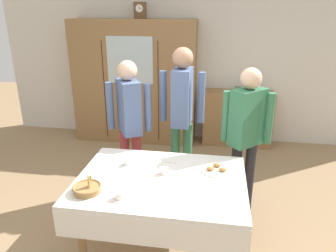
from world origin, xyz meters
TOP-DOWN VIEW (x-y plane):
  - ground_plane at (0.00, 0.00)m, footprint 12.00×12.00m
  - back_wall at (0.00, 2.65)m, footprint 6.40×0.10m
  - dining_table at (0.00, -0.24)m, footprint 1.49×1.10m
  - wall_cabinet at (-0.90, 2.35)m, footprint 2.00×0.46m
  - mantel_clock at (-0.77, 2.35)m, footprint 0.18×0.11m
  - bookshelf_low at (0.80, 2.41)m, footprint 1.10×0.35m
  - book_stack at (0.80, 2.41)m, footprint 0.16×0.22m
  - tea_cup_center at (-0.36, 0.01)m, footprint 0.13×0.13m
  - tea_cup_back_edge at (-0.26, -0.57)m, footprint 0.13×0.13m
  - tea_cup_mid_right at (0.02, -0.12)m, footprint 0.13×0.13m
  - bread_basket at (-0.56, -0.51)m, footprint 0.24×0.24m
  - pastry_plate at (0.48, 0.02)m, footprint 0.28×0.28m
  - spoon_front_edge at (0.17, -0.35)m, footprint 0.12×0.02m
  - spoon_mid_right at (0.06, 0.11)m, footprint 0.12×0.02m
  - person_beside_shelf at (-0.52, 0.68)m, footprint 0.52×0.41m
  - person_behind_table_left at (0.77, 0.56)m, footprint 0.52×0.39m
  - person_near_right_end at (0.06, 0.87)m, footprint 0.52×0.37m

SIDE VIEW (x-z plane):
  - ground_plane at x=0.00m, z-range 0.00..0.00m
  - bookshelf_low at x=0.80m, z-range 0.00..0.89m
  - dining_table at x=0.00m, z-range 0.27..1.01m
  - spoon_front_edge at x=0.17m, z-range 0.74..0.74m
  - spoon_mid_right at x=0.06m, z-range 0.74..0.74m
  - pastry_plate at x=0.48m, z-range 0.73..0.77m
  - tea_cup_center at x=-0.36m, z-range 0.73..0.80m
  - tea_cup_back_edge at x=-0.26m, z-range 0.73..0.80m
  - tea_cup_mid_right at x=0.02m, z-range 0.73..0.80m
  - bread_basket at x=-0.56m, z-range 0.69..0.85m
  - book_stack at x=0.80m, z-range 0.89..0.95m
  - person_behind_table_left at x=0.77m, z-range 0.17..1.78m
  - person_beside_shelf at x=-0.52m, z-range 0.18..1.80m
  - wall_cabinet at x=-0.90m, z-range 0.00..1.99m
  - person_near_right_end at x=0.06m, z-range 0.20..1.96m
  - back_wall at x=0.00m, z-range 0.00..2.70m
  - mantel_clock at x=-0.77m, z-range 1.99..2.23m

